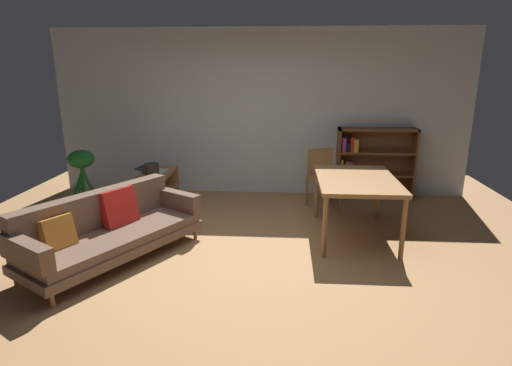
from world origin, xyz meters
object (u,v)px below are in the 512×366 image
at_px(fabric_couch, 108,229).
at_px(open_laptop, 153,170).
at_px(dining_table, 356,183).
at_px(dining_chair_near, 322,175).
at_px(media_console, 155,192).
at_px(desk_speaker, 152,171).
at_px(bookshelf, 370,163).
at_px(potted_floor_plant, 82,172).

xyz_separation_m(fabric_couch, open_laptop, (-0.06, 1.88, 0.21)).
bearing_deg(dining_table, dining_chair_near, 105.71).
height_order(fabric_couch, dining_table, dining_table).
distance_m(media_console, desk_speaker, 0.48).
xyz_separation_m(open_laptop, bookshelf, (3.42, 0.68, 0.01)).
xyz_separation_m(open_laptop, dining_chair_near, (2.59, 0.07, -0.04)).
bearing_deg(open_laptop, bookshelf, 11.29).
height_order(fabric_couch, dining_chair_near, dining_chair_near).
bearing_deg(bookshelf, dining_table, -106.55).
height_order(open_laptop, bookshelf, bookshelf).
xyz_separation_m(dining_table, dining_chair_near, (-0.31, 1.12, -0.18)).
relative_size(dining_chair_near, bookshelf, 0.72).
distance_m(fabric_couch, bookshelf, 4.22).
distance_m(potted_floor_plant, dining_chair_near, 3.56).
bearing_deg(open_laptop, media_console, -69.70).
height_order(potted_floor_plant, dining_chair_near, potted_floor_plant).
distance_m(fabric_couch, dining_table, 2.98).
bearing_deg(dining_table, fabric_couch, -163.64).
distance_m(fabric_couch, dining_chair_near, 3.19).
bearing_deg(dining_table, bookshelf, 73.45).
bearing_deg(dining_chair_near, bookshelf, 36.42).
xyz_separation_m(desk_speaker, potted_floor_plant, (-1.08, 0.10, -0.06)).
bearing_deg(desk_speaker, potted_floor_plant, 174.74).
relative_size(desk_speaker, dining_chair_near, 0.26).
xyz_separation_m(fabric_couch, dining_chair_near, (2.52, 1.95, 0.16)).
bearing_deg(dining_table, open_laptop, 160.13).
bearing_deg(dining_chair_near, dining_table, -74.29).
bearing_deg(potted_floor_plant, fabric_couch, -56.50).
xyz_separation_m(fabric_couch, desk_speaker, (0.07, 1.43, 0.30)).
distance_m(open_laptop, desk_speaker, 0.48).
height_order(media_console, potted_floor_plant, potted_floor_plant).
relative_size(open_laptop, dining_chair_near, 0.52).
height_order(dining_chair_near, bookshelf, bookshelf).
xyz_separation_m(open_laptop, dining_table, (2.90, -1.05, 0.14)).
distance_m(desk_speaker, bookshelf, 3.47).
bearing_deg(dining_chair_near, potted_floor_plant, -173.23).
bearing_deg(dining_chair_near, desk_speaker, -168.06).
bearing_deg(media_console, open_laptop, 110.30).
bearing_deg(dining_table, desk_speaker, 167.78).
bearing_deg(media_console, potted_floor_plant, -170.72).
distance_m(potted_floor_plant, dining_table, 3.92).
bearing_deg(bookshelf, desk_speaker, -161.00).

